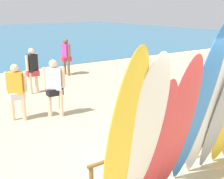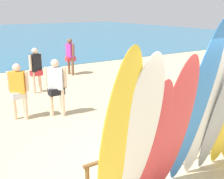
# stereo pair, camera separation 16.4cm
# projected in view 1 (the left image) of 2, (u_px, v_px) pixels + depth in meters

# --- Properties ---
(surfboard_rack) EXTENTS (3.24, 0.07, 0.66)m
(surfboard_rack) POSITION_uv_depth(u_px,v_px,m) (167.00, 145.00, 5.16)
(surfboard_rack) COLOR brown
(surfboard_rack) RESTS_ON ground
(surfboard_yellow_0) EXTENTS (0.55, 0.76, 2.53)m
(surfboard_yellow_0) POSITION_uv_depth(u_px,v_px,m) (124.00, 139.00, 3.72)
(surfboard_yellow_0) COLOR yellow
(surfboard_yellow_0) RESTS_ON ground
(surfboard_white_1) EXTENTS (0.65, 0.83, 2.43)m
(surfboard_white_1) POSITION_uv_depth(u_px,v_px,m) (143.00, 137.00, 3.89)
(surfboard_white_1) COLOR white
(surfboard_white_1) RESTS_ON ground
(surfboard_red_2) EXTENTS (0.54, 0.60, 2.01)m
(surfboard_red_2) POSITION_uv_depth(u_px,v_px,m) (158.00, 142.00, 4.23)
(surfboard_red_2) COLOR #D13D42
(surfboard_red_2) RESTS_ON ground
(surfboard_red_3) EXTENTS (0.61, 0.68, 2.33)m
(surfboard_red_3) POSITION_uv_depth(u_px,v_px,m) (178.00, 127.00, 4.34)
(surfboard_red_3) COLOR #D13D42
(surfboard_red_3) RESTS_ON ground
(surfboard_blue_4) EXTENTS (0.50, 0.81, 2.78)m
(surfboard_blue_4) POSITION_uv_depth(u_px,v_px,m) (198.00, 109.00, 4.44)
(surfboard_blue_4) COLOR #337AD1
(surfboard_blue_4) RESTS_ON ground
(surfboard_white_5) EXTENTS (0.53, 0.69, 2.70)m
(surfboard_white_5) POSITION_uv_depth(u_px,v_px,m) (209.00, 106.00, 4.72)
(surfboard_white_5) COLOR white
(surfboard_white_5) RESTS_ON ground
(beachgoer_photographing) EXTENTS (0.50, 0.40, 1.59)m
(beachgoer_photographing) POSITION_uv_depth(u_px,v_px,m) (54.00, 84.00, 7.74)
(beachgoer_photographing) COLOR beige
(beachgoer_photographing) RESTS_ON ground
(beachgoer_strolling) EXTENTS (0.49, 0.38, 1.52)m
(beachgoer_strolling) POSITION_uv_depth(u_px,v_px,m) (16.00, 89.00, 7.47)
(beachgoer_strolling) COLOR beige
(beachgoer_strolling) RESTS_ON ground
(beachgoer_near_rack) EXTENTS (0.53, 0.37, 1.57)m
(beachgoer_near_rack) POSITION_uv_depth(u_px,v_px,m) (32.00, 67.00, 9.95)
(beachgoer_near_rack) COLOR beige
(beachgoer_near_rack) RESTS_ON ground
(beachgoer_by_water) EXTENTS (0.42, 0.60, 1.60)m
(beachgoer_by_water) POSITION_uv_depth(u_px,v_px,m) (66.00, 54.00, 12.64)
(beachgoer_by_water) COLOR brown
(beachgoer_by_water) RESTS_ON ground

